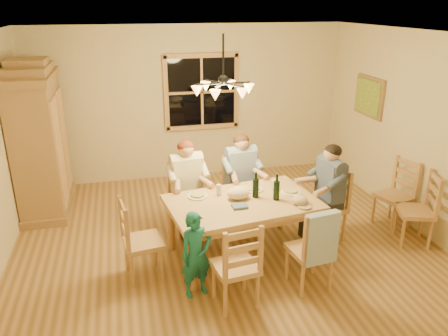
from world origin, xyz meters
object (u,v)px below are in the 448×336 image
object	(u,v)px
wine_bottle_b	(277,187)
child	(196,255)
chandelier	(223,88)
chair_end_right	(326,217)
wine_bottle_a	(256,185)
chair_far_right	(240,202)
adult_slate_man	(329,181)
armoire	(40,144)
chair_near_right	(309,261)
dining_table	(242,208)
chair_near_left	(235,279)
chair_spare_back	(392,206)
adult_woman	(187,176)
chair_end_left	(144,253)
chair_spare_front	(413,222)
adult_plaid_man	(241,168)
chair_far_left	(188,212)

from	to	relation	value
wine_bottle_b	child	world-z (taller)	wine_bottle_b
chandelier	wine_bottle_b	xyz separation A→B (m)	(0.56, -0.47, -1.15)
chair_end_right	wine_bottle_a	size ratio (longest dim) A/B	3.00
chair_far_right	adult_slate_man	size ratio (longest dim) A/B	1.13
chandelier	armoire	size ratio (longest dim) A/B	0.33
chair_near_right	chair_end_right	size ratio (longest dim) A/B	1.00
armoire	wine_bottle_b	distance (m)	3.63
wine_bottle_a	dining_table	bearing A→B (deg)	-159.90
chair_near_right	child	size ratio (longest dim) A/B	1.00
chair_near_left	chair_spare_back	size ratio (longest dim) A/B	1.00
dining_table	adult_woman	world-z (taller)	adult_woman
armoire	chair_far_right	distance (m)	3.10
chandelier	chair_end_left	distance (m)	2.16
chair_end_left	chair_spare_front	size ratio (longest dim) A/B	1.00
chair_end_left	wine_bottle_b	xyz separation A→B (m)	(1.65, 0.12, 0.62)
dining_table	chair_near_left	distance (m)	1.02
chair_near_left	wine_bottle_a	bearing A→B (deg)	54.13
chair_near_left	chair_spare_back	world-z (taller)	same
chair_near_left	chair_end_left	xyz separation A→B (m)	(-0.91, 0.73, 0.00)
chandelier	adult_plaid_man	distance (m)	1.38
child	chandelier	bearing A→B (deg)	47.50
armoire	chair_far_right	xyz separation A→B (m)	(2.79, -1.12, -0.75)
adult_plaid_man	chandelier	bearing A→B (deg)	44.09
chair_near_right	adult_slate_man	xyz separation A→B (m)	(0.67, 0.95, 0.54)
chair_end_left	chair_end_right	world-z (taller)	same
chair_far_left	wine_bottle_b	xyz separation A→B (m)	(0.97, -0.84, 0.62)
dining_table	adult_woman	size ratio (longest dim) A/B	2.21
wine_bottle_a	child	world-z (taller)	wine_bottle_a
chandelier	chair_near_right	distance (m)	2.25
chair_far_right	wine_bottle_b	size ratio (longest dim) A/B	3.00
adult_woman	chair_end_left	bearing A→B (deg)	46.74
armoire	adult_woman	world-z (taller)	armoire
armoire	chair_near_right	xyz separation A→B (m)	(3.13, -2.79, -0.75)
armoire	adult_woman	xyz separation A→B (m)	(2.00, -1.23, -0.22)
chair_far_left	adult_slate_man	size ratio (longest dim) A/B	1.13
wine_bottle_b	chair_near_left	bearing A→B (deg)	-131.22
chair_end_left	chair_far_left	bearing A→B (deg)	136.74
adult_woman	chair_spare_front	size ratio (longest dim) A/B	0.88
chair_near_right	chair_spare_back	distance (m)	2.03
chair_near_left	adult_plaid_man	world-z (taller)	adult_plaid_man
chair_end_left	adult_woman	distance (m)	1.28
chair_far_right	adult_slate_man	bearing A→B (deg)	136.64
chandelier	chair_far_right	size ratio (longest dim) A/B	0.78
chair_spare_front	adult_plaid_man	bearing A→B (deg)	81.87
chair_near_left	adult_woman	world-z (taller)	adult_woman
chair_near_left	chair_end_right	xyz separation A→B (m)	(1.56, 1.08, 0.00)
chair_far_left	adult_plaid_man	xyz separation A→B (m)	(0.79, 0.11, 0.54)
chandelier	chair_near_left	world-z (taller)	chandelier
adult_slate_man	child	distance (m)	2.13
chair_far_left	child	xyz separation A→B (m)	(-0.14, -1.42, 0.19)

